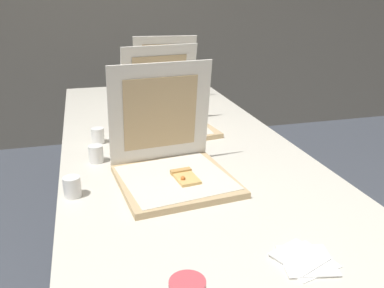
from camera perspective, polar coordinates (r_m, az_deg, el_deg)
wall_back at (r=3.88m, az=-10.30°, el=19.41°), size 10.00×0.10×2.60m
table at (r=1.80m, az=-2.17°, el=-1.04°), size 0.98×2.49×0.74m
pizza_box_front at (r=1.42m, az=-2.79°, el=-2.96°), size 0.42×0.42×0.40m
pizza_box_middle at (r=1.95m, az=-3.52°, el=3.66°), size 0.43×0.44×0.39m
pizza_box_back at (r=2.47m, az=-3.55°, el=7.26°), size 0.42×0.42×0.39m
cup_white_near_left at (r=1.37m, az=-16.58°, el=-5.83°), size 0.06×0.06×0.07m
cup_white_near_center at (r=1.62m, az=-13.42°, el=-1.36°), size 0.06×0.06×0.07m
cup_white_mid at (r=1.82m, az=-13.16°, el=1.16°), size 0.06×0.06×0.07m
napkin_pile at (r=1.07m, az=15.54°, el=-15.44°), size 0.16×0.16×0.01m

